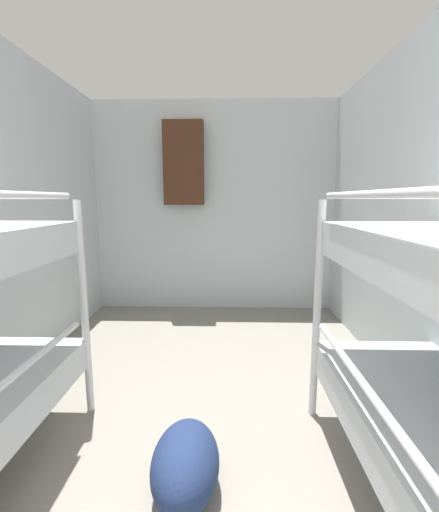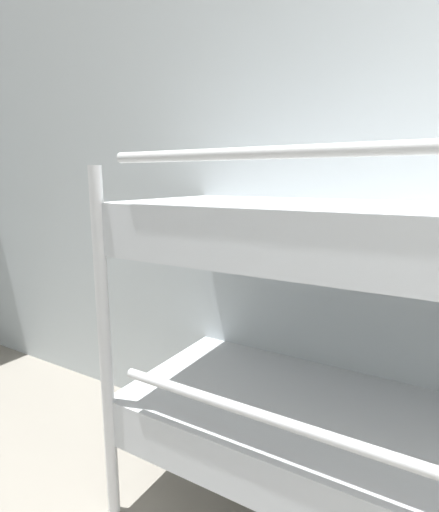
# 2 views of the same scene
# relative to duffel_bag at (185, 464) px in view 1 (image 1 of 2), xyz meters

# --- Properties ---
(wall_back) EXTENTS (2.85, 0.06, 2.38)m
(wall_back) POSITION_rel_duffel_bag_xyz_m (0.02, 2.68, 1.04)
(wall_back) COLOR silver
(wall_back) RESTS_ON ground_plane
(duffel_bag) EXTENTS (0.30, 0.47, 0.30)m
(duffel_bag) POSITION_rel_duffel_bag_xyz_m (0.00, 0.00, 0.00)
(duffel_bag) COLOR navy
(duffel_bag) RESTS_ON ground_plane
(hanging_coat) EXTENTS (0.44, 0.12, 0.90)m
(hanging_coat) POSITION_rel_duffel_bag_xyz_m (-0.32, 2.53, 1.53)
(hanging_coat) COLOR #472819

